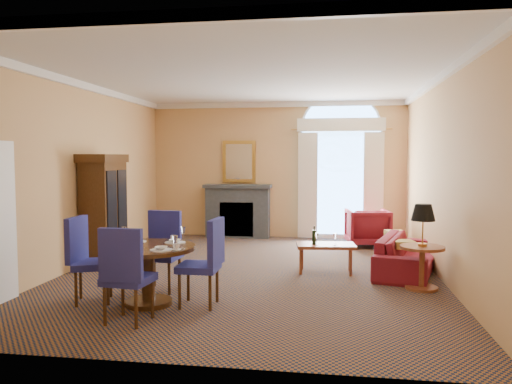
# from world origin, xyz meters

# --- Properties ---
(ground) EXTENTS (7.50, 7.50, 0.00)m
(ground) POSITION_xyz_m (0.00, 0.00, 0.00)
(ground) COLOR #121F39
(ground) RESTS_ON ground
(room_envelope) EXTENTS (6.04, 7.52, 3.45)m
(room_envelope) POSITION_xyz_m (-0.03, 0.67, 2.51)
(room_envelope) COLOR tan
(room_envelope) RESTS_ON ground
(armoire) EXTENTS (0.56, 1.00, 1.96)m
(armoire) POSITION_xyz_m (-2.72, 0.29, 0.94)
(armoire) COLOR #331D0B
(armoire) RESTS_ON ground
(dining_table) EXTENTS (1.22, 1.22, 0.97)m
(dining_table) POSITION_xyz_m (-1.03, -1.99, 0.57)
(dining_table) COLOR #331D0B
(dining_table) RESTS_ON ground
(dining_chair_north) EXTENTS (0.54, 0.55, 1.12)m
(dining_chair_north) POSITION_xyz_m (-1.10, -1.20, 0.64)
(dining_chair_north) COLOR navy
(dining_chair_north) RESTS_ON ground
(dining_chair_south) EXTENTS (0.55, 0.55, 1.12)m
(dining_chair_south) POSITION_xyz_m (-1.00, -2.79, 0.64)
(dining_chair_south) COLOR navy
(dining_chair_south) RESTS_ON ground
(dining_chair_east) EXTENTS (0.53, 0.52, 1.12)m
(dining_chair_east) POSITION_xyz_m (-0.26, -1.94, 0.64)
(dining_chair_east) COLOR navy
(dining_chair_east) RESTS_ON ground
(dining_chair_west) EXTENTS (0.64, 0.64, 1.12)m
(dining_chair_west) POSITION_xyz_m (-1.89, -1.99, 0.64)
(dining_chair_west) COLOR navy
(dining_chair_west) RESTS_ON ground
(sofa) EXTENTS (1.32, 2.20, 0.60)m
(sofa) POSITION_xyz_m (2.55, 0.37, 0.30)
(sofa) COLOR maroon
(sofa) RESTS_ON ground
(armchair) EXTENTS (0.97, 0.99, 0.80)m
(armchair) POSITION_xyz_m (2.07, 2.77, 0.40)
(armchair) COLOR maroon
(armchair) RESTS_ON ground
(coffee_table) EXTENTS (1.00, 0.63, 0.79)m
(coffee_table) POSITION_xyz_m (1.21, 0.14, 0.44)
(coffee_table) COLOR brown
(coffee_table) RESTS_ON ground
(side_table) EXTENTS (0.63, 0.63, 1.21)m
(side_table) POSITION_xyz_m (2.60, -0.68, 0.76)
(side_table) COLOR brown
(side_table) RESTS_ON ground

